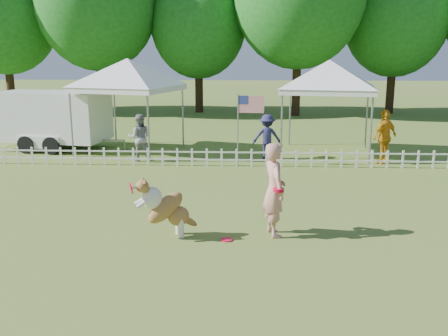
% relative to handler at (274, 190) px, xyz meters
% --- Properties ---
extents(ground, '(120.00, 120.00, 0.00)m').
position_rel_handler_xyz_m(ground, '(-0.68, -0.58, -0.98)').
color(ground, '#466620').
rests_on(ground, ground).
extents(picket_fence, '(22.00, 0.08, 0.60)m').
position_rel_handler_xyz_m(picket_fence, '(-0.68, 6.42, -0.68)').
color(picket_fence, white).
rests_on(picket_fence, ground).
extents(handler, '(0.66, 0.82, 1.96)m').
position_rel_handler_xyz_m(handler, '(0.00, 0.00, 0.00)').
color(handler, tan).
rests_on(handler, ground).
extents(dog, '(1.31, 0.87, 1.29)m').
position_rel_handler_xyz_m(dog, '(-2.21, -0.26, -0.34)').
color(dog, brown).
rests_on(dog, ground).
extents(frisbee_on_turf, '(0.32, 0.32, 0.02)m').
position_rel_handler_xyz_m(frisbee_on_turf, '(-0.97, -0.37, -0.97)').
color(frisbee_on_turf, red).
rests_on(frisbee_on_turf, ground).
extents(canopy_tent_left, '(4.11, 4.11, 3.46)m').
position_rel_handler_xyz_m(canopy_tent_left, '(-5.05, 8.76, 0.75)').
color(canopy_tent_left, silver).
rests_on(canopy_tent_left, ground).
extents(canopy_tent_right, '(3.83, 3.83, 3.41)m').
position_rel_handler_xyz_m(canopy_tent_right, '(2.39, 8.76, 0.72)').
color(canopy_tent_right, silver).
rests_on(canopy_tent_right, ground).
extents(cargo_trailer, '(5.52, 3.09, 2.30)m').
position_rel_handler_xyz_m(cargo_trailer, '(-8.25, 9.23, 0.17)').
color(cargo_trailer, white).
rests_on(cargo_trailer, ground).
extents(flag_pole, '(0.93, 0.19, 2.40)m').
position_rel_handler_xyz_m(flag_pole, '(-0.89, 6.59, 0.22)').
color(flag_pole, gray).
rests_on(flag_pole, ground).
extents(spectator_a, '(0.88, 0.73, 1.65)m').
position_rel_handler_xyz_m(spectator_a, '(-4.36, 7.18, -0.16)').
color(spectator_a, gray).
rests_on(spectator_a, ground).
extents(spectator_b, '(1.04, 0.62, 1.60)m').
position_rel_handler_xyz_m(spectator_b, '(0.14, 7.75, -0.18)').
color(spectator_b, '#23234B').
rests_on(spectator_b, ground).
extents(spectator_c, '(1.15, 1.01, 1.86)m').
position_rel_handler_xyz_m(spectator_c, '(4.12, 7.14, -0.05)').
color(spectator_c, orange).
rests_on(spectator_c, ground).
extents(tree_far_left, '(6.60, 6.60, 11.00)m').
position_rel_handler_xyz_m(tree_far_left, '(-15.68, 21.42, 4.52)').
color(tree_far_left, '#195919').
rests_on(tree_far_left, ground).
extents(tree_left, '(7.40, 7.40, 12.00)m').
position_rel_handler_xyz_m(tree_left, '(-9.68, 20.92, 5.02)').
color(tree_left, '#195919').
rests_on(tree_left, ground).
extents(tree_center_left, '(6.00, 6.00, 9.80)m').
position_rel_handler_xyz_m(tree_center_left, '(-3.68, 21.92, 3.92)').
color(tree_center_left, '#195919').
rests_on(tree_center_left, ground).
extents(tree_center_right, '(7.60, 7.60, 12.60)m').
position_rel_handler_xyz_m(tree_center_right, '(2.32, 20.42, 5.32)').
color(tree_center_right, '#195919').
rests_on(tree_center_right, ground).
extents(tree_right, '(6.20, 6.20, 10.40)m').
position_rel_handler_xyz_m(tree_right, '(8.32, 21.92, 4.22)').
color(tree_right, '#195919').
rests_on(tree_right, ground).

